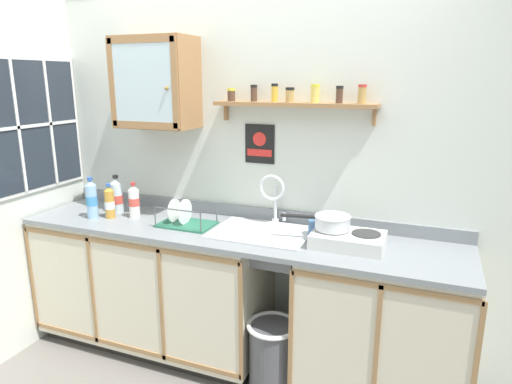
{
  "coord_description": "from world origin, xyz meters",
  "views": [
    {
      "loc": [
        1.1,
        -2.03,
        1.81
      ],
      "look_at": [
        0.12,
        0.45,
        1.14
      ],
      "focal_mm": 31.49,
      "sensor_mm": 36.0,
      "label": 1
    }
  ],
  "objects_px": {
    "bottle_water_clear_3": "(117,196)",
    "mug": "(317,229)",
    "dish_rack": "(185,220)",
    "sink": "(262,238)",
    "saucepan": "(332,222)",
    "wall_cabinet": "(156,83)",
    "bottle_water_blue_2": "(92,199)",
    "bottle_opaque_white_0": "(134,201)",
    "hot_plate_stove": "(348,239)",
    "bottle_juice_amber_1": "(110,203)",
    "warning_sign": "(260,144)",
    "trash_bin": "(272,356)"
  },
  "relations": [
    {
      "from": "bottle_water_clear_3",
      "to": "mug",
      "type": "xyz_separation_m",
      "value": [
        1.41,
        0.02,
        -0.07
      ]
    },
    {
      "from": "dish_rack",
      "to": "sink",
      "type": "bearing_deg",
      "value": 5.38
    },
    {
      "from": "saucepan",
      "to": "mug",
      "type": "distance_m",
      "value": 0.14
    },
    {
      "from": "saucepan",
      "to": "wall_cabinet",
      "type": "relative_size",
      "value": 0.69
    },
    {
      "from": "bottle_water_blue_2",
      "to": "wall_cabinet",
      "type": "relative_size",
      "value": 0.49
    },
    {
      "from": "dish_rack",
      "to": "bottle_opaque_white_0",
      "type": "bearing_deg",
      "value": 177.72
    },
    {
      "from": "bottle_opaque_white_0",
      "to": "wall_cabinet",
      "type": "height_order",
      "value": "wall_cabinet"
    },
    {
      "from": "hot_plate_stove",
      "to": "saucepan",
      "type": "relative_size",
      "value": 1.0
    },
    {
      "from": "saucepan",
      "to": "mug",
      "type": "xyz_separation_m",
      "value": [
        -0.1,
        0.06,
        -0.07
      ]
    },
    {
      "from": "bottle_juice_amber_1",
      "to": "dish_rack",
      "type": "bearing_deg",
      "value": 5.11
    },
    {
      "from": "saucepan",
      "to": "bottle_opaque_white_0",
      "type": "xyz_separation_m",
      "value": [
        -1.32,
        -0.01,
        -0.02
      ]
    },
    {
      "from": "bottle_juice_amber_1",
      "to": "bottle_water_clear_3",
      "type": "relative_size",
      "value": 0.88
    },
    {
      "from": "dish_rack",
      "to": "mug",
      "type": "relative_size",
      "value": 2.79
    },
    {
      "from": "sink",
      "to": "warning_sign",
      "type": "height_order",
      "value": "warning_sign"
    },
    {
      "from": "bottle_juice_amber_1",
      "to": "mug",
      "type": "bearing_deg",
      "value": 5.83
    },
    {
      "from": "sink",
      "to": "mug",
      "type": "distance_m",
      "value": 0.34
    },
    {
      "from": "wall_cabinet",
      "to": "warning_sign",
      "type": "relative_size",
      "value": 2.29
    },
    {
      "from": "sink",
      "to": "bottle_opaque_white_0",
      "type": "distance_m",
      "value": 0.91
    },
    {
      "from": "mug",
      "to": "dish_rack",
      "type": "bearing_deg",
      "value": -173.71
    },
    {
      "from": "bottle_opaque_white_0",
      "to": "trash_bin",
      "type": "bearing_deg",
      "value": -9.68
    },
    {
      "from": "bottle_juice_amber_1",
      "to": "wall_cabinet",
      "type": "bearing_deg",
      "value": 36.24
    },
    {
      "from": "bottle_water_clear_3",
      "to": "bottle_water_blue_2",
      "type": "bearing_deg",
      "value": -112.94
    },
    {
      "from": "bottle_water_blue_2",
      "to": "bottle_water_clear_3",
      "type": "xyz_separation_m",
      "value": [
        0.07,
        0.17,
        -0.01
      ]
    },
    {
      "from": "saucepan",
      "to": "bottle_juice_amber_1",
      "type": "distance_m",
      "value": 1.47
    },
    {
      "from": "bottle_water_blue_2",
      "to": "dish_rack",
      "type": "bearing_deg",
      "value": 8.43
    },
    {
      "from": "hot_plate_stove",
      "to": "wall_cabinet",
      "type": "distance_m",
      "value": 1.55
    },
    {
      "from": "warning_sign",
      "to": "trash_bin",
      "type": "relative_size",
      "value": 0.56
    },
    {
      "from": "bottle_juice_amber_1",
      "to": "dish_rack",
      "type": "xyz_separation_m",
      "value": [
        0.54,
        0.05,
        -0.07
      ]
    },
    {
      "from": "bottle_opaque_white_0",
      "to": "wall_cabinet",
      "type": "bearing_deg",
      "value": 47.47
    },
    {
      "from": "bottle_water_clear_3",
      "to": "mug",
      "type": "height_order",
      "value": "bottle_water_clear_3"
    },
    {
      "from": "bottle_juice_amber_1",
      "to": "mug",
      "type": "xyz_separation_m",
      "value": [
        1.37,
        0.14,
        -0.05
      ]
    },
    {
      "from": "mug",
      "to": "warning_sign",
      "type": "relative_size",
      "value": 0.5
    },
    {
      "from": "sink",
      "to": "bottle_water_blue_2",
      "type": "xyz_separation_m",
      "value": [
        -1.15,
        -0.14,
        0.16
      ]
    },
    {
      "from": "warning_sign",
      "to": "sink",
      "type": "bearing_deg",
      "value": -65.11
    },
    {
      "from": "sink",
      "to": "mug",
      "type": "relative_size",
      "value": 4.64
    },
    {
      "from": "wall_cabinet",
      "to": "trash_bin",
      "type": "height_order",
      "value": "wall_cabinet"
    },
    {
      "from": "dish_rack",
      "to": "wall_cabinet",
      "type": "bearing_deg",
      "value": 149.86
    },
    {
      "from": "bottle_opaque_white_0",
      "to": "bottle_water_blue_2",
      "type": "relative_size",
      "value": 0.87
    },
    {
      "from": "bottle_juice_amber_1",
      "to": "warning_sign",
      "type": "height_order",
      "value": "warning_sign"
    },
    {
      "from": "hot_plate_stove",
      "to": "saucepan",
      "type": "distance_m",
      "value": 0.13
    },
    {
      "from": "sink",
      "to": "trash_bin",
      "type": "height_order",
      "value": "sink"
    },
    {
      "from": "bottle_juice_amber_1",
      "to": "dish_rack",
      "type": "relative_size",
      "value": 0.67
    },
    {
      "from": "saucepan",
      "to": "warning_sign",
      "type": "relative_size",
      "value": 1.58
    },
    {
      "from": "bottle_water_clear_3",
      "to": "sink",
      "type": "bearing_deg",
      "value": -1.18
    },
    {
      "from": "bottle_water_blue_2",
      "to": "bottle_water_clear_3",
      "type": "height_order",
      "value": "bottle_water_blue_2"
    },
    {
      "from": "saucepan",
      "to": "bottle_water_clear_3",
      "type": "bearing_deg",
      "value": 178.35
    },
    {
      "from": "bottle_opaque_white_0",
      "to": "bottle_juice_amber_1",
      "type": "bearing_deg",
      "value": -156.77
    },
    {
      "from": "sink",
      "to": "trash_bin",
      "type": "xyz_separation_m",
      "value": [
        0.14,
        -0.21,
        -0.64
      ]
    },
    {
      "from": "bottle_water_blue_2",
      "to": "bottle_water_clear_3",
      "type": "relative_size",
      "value": 1.05
    },
    {
      "from": "mug",
      "to": "trash_bin",
      "type": "relative_size",
      "value": 0.28
    }
  ]
}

